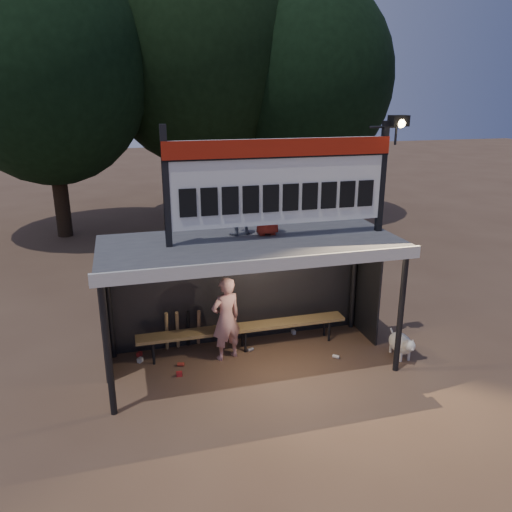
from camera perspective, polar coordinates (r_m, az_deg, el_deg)
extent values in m
plane|color=#503828|center=(9.24, -0.56, -12.13)|extent=(80.00, 80.00, 0.00)
imported|color=silver|center=(9.07, -3.45, -7.17)|extent=(0.66, 0.53, 1.57)
imported|color=slate|center=(8.57, -2.24, 5.61)|extent=(0.52, 0.44, 0.97)
imported|color=maroon|center=(8.54, 1.28, 5.90)|extent=(0.52, 0.34, 1.06)
cube|color=#414144|center=(8.34, -0.60, 1.42)|extent=(5.00, 2.00, 0.12)
cube|color=silver|center=(7.42, 1.39, -1.04)|extent=(5.10, 0.06, 0.20)
cylinder|color=black|center=(7.71, -16.59, -10.15)|extent=(0.10, 0.10, 2.20)
cylinder|color=black|center=(8.88, 16.22, -6.27)|extent=(0.10, 0.10, 2.20)
cylinder|color=black|center=(9.34, -16.48, -5.05)|extent=(0.10, 0.10, 2.20)
cylinder|color=black|center=(10.33, 11.13, -2.41)|extent=(0.10, 0.10, 2.20)
cube|color=black|center=(9.64, -2.09, -3.56)|extent=(5.00, 0.04, 2.20)
cube|color=black|center=(8.98, -17.14, -6.07)|extent=(0.04, 1.00, 2.20)
cube|color=black|center=(10.04, 12.63, -3.11)|extent=(0.04, 1.00, 2.20)
cylinder|color=black|center=(9.31, -2.16, 2.46)|extent=(5.00, 0.06, 0.06)
cube|color=black|center=(7.89, -10.25, 7.71)|extent=(0.10, 0.10, 1.90)
cube|color=black|center=(8.99, 14.19, 8.69)|extent=(0.10, 0.10, 1.90)
cube|color=silver|center=(8.25, 2.77, 8.42)|extent=(3.80, 0.08, 1.40)
cube|color=#A11B0B|center=(8.13, 2.94, 12.26)|extent=(3.80, 0.04, 0.28)
cube|color=black|center=(8.14, 2.94, 11.20)|extent=(3.80, 0.02, 0.03)
cube|color=black|center=(7.92, -7.80, 6.03)|extent=(0.27, 0.03, 0.45)
cube|color=black|center=(7.97, -5.36, 6.19)|extent=(0.27, 0.03, 0.45)
cube|color=black|center=(8.03, -2.96, 6.34)|extent=(0.27, 0.03, 0.45)
cube|color=black|center=(8.11, -0.60, 6.47)|extent=(0.27, 0.03, 0.45)
cube|color=black|center=(8.20, 1.71, 6.60)|extent=(0.27, 0.03, 0.45)
cube|color=black|center=(8.30, 3.97, 6.70)|extent=(0.27, 0.03, 0.45)
cube|color=black|center=(8.42, 6.18, 6.80)|extent=(0.27, 0.03, 0.45)
cube|color=black|center=(8.55, 8.32, 6.88)|extent=(0.27, 0.03, 0.45)
cube|color=black|center=(8.69, 10.39, 6.96)|extent=(0.27, 0.03, 0.45)
cube|color=black|center=(8.84, 12.40, 7.02)|extent=(0.27, 0.03, 0.45)
cylinder|color=black|center=(8.88, 14.33, 14.10)|extent=(0.50, 0.04, 0.04)
cylinder|color=black|center=(9.01, 15.68, 13.09)|extent=(0.04, 0.04, 0.30)
cube|color=black|center=(8.95, 15.98, 14.64)|extent=(0.30, 0.22, 0.18)
sphere|color=#FFD88C|center=(8.88, 16.26, 14.34)|extent=(0.14, 0.14, 0.14)
cube|color=olive|center=(9.50, -1.42, -8.17)|extent=(4.00, 0.35, 0.06)
cylinder|color=black|center=(9.29, -11.64, -10.79)|extent=(0.05, 0.05, 0.45)
cylinder|color=black|center=(9.50, -11.75, -10.10)|extent=(0.05, 0.05, 0.45)
cylinder|color=black|center=(9.50, -1.23, -9.70)|extent=(0.05, 0.05, 0.45)
cylinder|color=black|center=(9.71, -1.58, -9.06)|extent=(0.05, 0.05, 0.45)
cylinder|color=black|center=(10.00, 8.37, -8.41)|extent=(0.05, 0.05, 0.45)
cylinder|color=black|center=(10.20, 7.83, -7.84)|extent=(0.05, 0.05, 0.45)
cylinder|color=black|center=(18.06, -21.56, 7.91)|extent=(0.50, 0.50, 3.74)
ellipsoid|color=black|center=(17.87, -22.97, 19.49)|extent=(6.46, 6.46, 7.48)
cylinder|color=black|center=(19.64, -6.38, 10.41)|extent=(0.50, 0.50, 4.18)
ellipsoid|color=black|center=(19.54, -6.82, 22.36)|extent=(7.22, 7.22, 8.36)
cylinder|color=black|center=(19.75, 5.82, 9.50)|extent=(0.50, 0.50, 3.52)
ellipsoid|color=black|center=(19.55, 6.16, 19.52)|extent=(6.08, 6.08, 7.04)
ellipsoid|color=white|center=(9.71, 16.18, -9.54)|extent=(0.36, 0.58, 0.36)
sphere|color=white|center=(9.46, 17.10, -9.78)|extent=(0.22, 0.22, 0.22)
cone|color=beige|center=(9.39, 17.41, -10.15)|extent=(0.10, 0.10, 0.10)
cone|color=beige|center=(9.37, 16.96, -9.34)|extent=(0.06, 0.06, 0.07)
cone|color=beige|center=(9.42, 17.48, -9.24)|extent=(0.06, 0.06, 0.07)
cylinder|color=silver|center=(9.62, 16.22, -11.03)|extent=(0.05, 0.05, 0.18)
cylinder|color=beige|center=(9.69, 17.05, -10.86)|extent=(0.05, 0.05, 0.18)
cylinder|color=silver|center=(9.88, 15.14, -10.10)|extent=(0.05, 0.05, 0.18)
cylinder|color=beige|center=(9.96, 15.95, -9.94)|extent=(0.05, 0.05, 0.18)
cylinder|color=beige|center=(9.90, 15.32, -8.44)|extent=(0.04, 0.16, 0.14)
cylinder|color=olive|center=(9.56, -10.17, -8.45)|extent=(0.07, 0.27, 0.84)
cylinder|color=#9D7749|center=(9.57, -8.96, -8.34)|extent=(0.09, 0.30, 0.83)
cylinder|color=black|center=(9.59, -7.77, -8.22)|extent=(0.07, 0.32, 0.83)
cylinder|color=#986A46|center=(9.61, -6.57, -8.11)|extent=(0.07, 0.35, 0.82)
cube|color=#AD1D1E|center=(8.94, -8.76, -13.19)|extent=(0.10, 0.07, 0.08)
cylinder|color=#ADADB2|center=(9.61, -0.65, -10.65)|extent=(0.14, 0.11, 0.07)
cube|color=beige|center=(9.49, -13.11, -11.50)|extent=(0.12, 0.12, 0.08)
cylinder|color=#A42B1C|center=(9.24, -8.59, -12.13)|extent=(0.13, 0.10, 0.07)
cube|color=#AFAFB4|center=(10.27, 4.30, -8.66)|extent=(0.08, 0.11, 0.08)
cylinder|color=silver|center=(9.49, 9.12, -11.28)|extent=(0.13, 0.13, 0.07)
cube|color=#A8201C|center=(9.69, -13.19, -10.87)|extent=(0.12, 0.12, 0.08)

